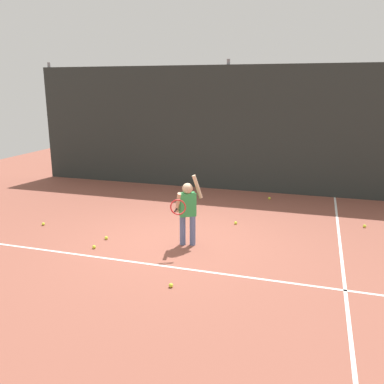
# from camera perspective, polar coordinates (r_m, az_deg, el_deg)

# --- Properties ---
(ground_plane) EXTENTS (20.00, 20.00, 0.00)m
(ground_plane) POSITION_cam_1_polar(r_m,az_deg,el_deg) (8.16, -1.92, -6.53)
(ground_plane) COLOR brown
(court_line_baseline) EXTENTS (9.00, 0.05, 0.00)m
(court_line_baseline) POSITION_cam_1_polar(r_m,az_deg,el_deg) (7.06, -5.35, -10.05)
(court_line_baseline) COLOR white
(court_line_baseline) RESTS_ON ground
(court_line_sideline) EXTENTS (0.05, 9.00, 0.00)m
(court_line_sideline) POSITION_cam_1_polar(r_m,az_deg,el_deg) (8.72, 19.85, -6.01)
(court_line_sideline) COLOR white
(court_line_sideline) RESTS_ON ground
(back_fence_windscreen) EXTENTS (11.82, 0.08, 3.51)m
(back_fence_windscreen) POSITION_cam_1_polar(r_m,az_deg,el_deg) (11.77, 4.84, 8.73)
(back_fence_windscreen) COLOR #282D2B
(back_fence_windscreen) RESTS_ON ground
(fence_post_0) EXTENTS (0.09, 0.09, 3.66)m
(fence_post_0) POSITION_cam_1_polar(r_m,az_deg,el_deg) (14.20, -18.74, 9.32)
(fence_post_0) COLOR slate
(fence_post_0) RESTS_ON ground
(fence_post_1) EXTENTS (0.09, 0.09, 3.66)m
(fence_post_1) POSITION_cam_1_polar(r_m,az_deg,el_deg) (11.82, 4.92, 9.12)
(fence_post_1) COLOR slate
(fence_post_1) RESTS_ON ground
(tennis_player) EXTENTS (0.50, 0.83, 1.35)m
(tennis_player) POSITION_cam_1_polar(r_m,az_deg,el_deg) (7.61, -0.67, -2.31)
(tennis_player) COLOR slate
(tennis_player) RESTS_ON ground
(tennis_ball_0) EXTENTS (0.07, 0.07, 0.07)m
(tennis_ball_0) POSITION_cam_1_polar(r_m,az_deg,el_deg) (7.89, -13.50, -7.46)
(tennis_ball_0) COLOR #CCE033
(tennis_ball_0) RESTS_ON ground
(tennis_ball_1) EXTENTS (0.07, 0.07, 0.07)m
(tennis_ball_1) POSITION_cam_1_polar(r_m,az_deg,el_deg) (9.02, 6.11, -4.30)
(tennis_ball_1) COLOR #CCE033
(tennis_ball_1) RESTS_ON ground
(tennis_ball_3) EXTENTS (0.07, 0.07, 0.07)m
(tennis_ball_3) POSITION_cam_1_polar(r_m,az_deg,el_deg) (10.07, -1.38, -2.20)
(tennis_ball_3) COLOR #CCE033
(tennis_ball_3) RESTS_ON ground
(tennis_ball_4) EXTENTS (0.07, 0.07, 0.07)m
(tennis_ball_4) POSITION_cam_1_polar(r_m,az_deg,el_deg) (8.28, -11.87, -6.28)
(tennis_ball_4) COLOR #CCE033
(tennis_ball_4) RESTS_ON ground
(tennis_ball_5) EXTENTS (0.07, 0.07, 0.07)m
(tennis_ball_5) POSITION_cam_1_polar(r_m,az_deg,el_deg) (11.10, 10.73, -0.86)
(tennis_ball_5) COLOR #CCE033
(tennis_ball_5) RESTS_ON ground
(tennis_ball_6) EXTENTS (0.07, 0.07, 0.07)m
(tennis_ball_6) POSITION_cam_1_polar(r_m,az_deg,el_deg) (6.30, -2.96, -12.86)
(tennis_ball_6) COLOR #CCE033
(tennis_ball_6) RESTS_ON ground
(tennis_ball_7) EXTENTS (0.07, 0.07, 0.07)m
(tennis_ball_7) POSITION_cam_1_polar(r_m,az_deg,el_deg) (9.47, -20.02, -4.21)
(tennis_ball_7) COLOR #CCE033
(tennis_ball_7) RESTS_ON ground
(tennis_ball_8) EXTENTS (0.07, 0.07, 0.07)m
(tennis_ball_8) POSITION_cam_1_polar(r_m,az_deg,el_deg) (9.51, 22.93, -4.40)
(tennis_ball_8) COLOR #CCE033
(tennis_ball_8) RESTS_ON ground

